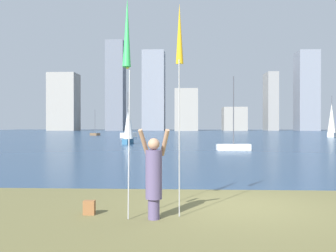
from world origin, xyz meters
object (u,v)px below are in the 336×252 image
Objects in this scene: sailboat_0 at (332,121)px; sailboat_1 at (95,134)px; sailboat_2 at (128,125)px; bag at (89,208)px; sailboat_5 at (129,135)px; person at (154,175)px; kite_flag_right at (180,40)px; kite_flag_left at (127,37)px; sailboat_3 at (233,146)px.

sailboat_1 is (-36.33, 5.88, -2.05)m from sailboat_0.
sailboat_2 is at bearing -142.88° from sailboat_0.
bag is 0.05× the size of sailboat_5.
person is 45.31m from sailboat_5.
person is 0.41× the size of kite_flag_right.
sailboat_2 is (-3.43, 27.50, 1.64)m from bag.
kite_flag_left is at bearing -81.26° from sailboat_2.
sailboat_1 is (-14.41, 53.90, -0.64)m from person.
sailboat_0 is 36.85m from sailboat_1.
bag is (-1.88, -0.10, -3.50)m from kite_flag_right.
sailboat_2 is (9.61, -26.10, 1.54)m from sailboat_1.
sailboat_5 is at bearing -52.43° from sailboat_1.
bag is 55.16m from sailboat_1.
kite_flag_left is 53.17m from sailboat_0.
sailboat_1 is at bearing 170.81° from sailboat_0.
bag is at bearing -116.02° from sailboat_0.
kite_flag_right reaches higher than sailboat_1.
sailboat_5 is (7.07, -9.19, 0.16)m from sailboat_1.
kite_flag_right is 19.99m from sailboat_3.
sailboat_0 is at bearing 65.06° from kite_flag_left.
sailboat_2 reaches higher than kite_flag_left.
sailboat_1 is 38.82m from sailboat_3.
sailboat_0 reaches higher than sailboat_3.
kite_flag_left is 55.94m from sailboat_1.
kite_flag_left is 0.73× the size of sailboat_0.
person is 0.30× the size of sailboat_0.
person is 55.80m from sailboat_1.
sailboat_2 reaches higher than bag.
bag is 20.23m from sailboat_3.
sailboat_0 is 1.11× the size of sailboat_5.
sailboat_3 is 0.99× the size of sailboat_5.
sailboat_3 is at bearing 59.16° from person.
sailboat_2 reaches higher than person.
bag is at bearing 151.06° from kite_flag_left.
sailboat_3 reaches higher than kite_flag_left.
person is at bearing -101.70° from sailboat_3.
sailboat_3 is (8.90, -8.02, -1.49)m from sailboat_2.
sailboat_5 is (-29.26, -3.31, -1.89)m from sailboat_0.
kite_flag_right is 0.81× the size of sailboat_5.
sailboat_0 is 1.21× the size of sailboat_2.
bag is at bearing -82.90° from sailboat_2.
sailboat_3 is (4.10, 19.78, -0.58)m from person.
sailboat_2 is at bearing 97.10° from bag.
sailboat_5 is (-5.97, 44.41, 0.26)m from bag.
sailboat_2 is 12.07m from sailboat_3.
kite_flag_left is 14.75× the size of bag.
sailboat_2 reaches higher than sailboat_1.
sailboat_2 is at bearing -81.46° from sailboat_5.
sailboat_5 is at bearing 114.65° from sailboat_3.
sailboat_5 reaches higher than sailboat_1.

